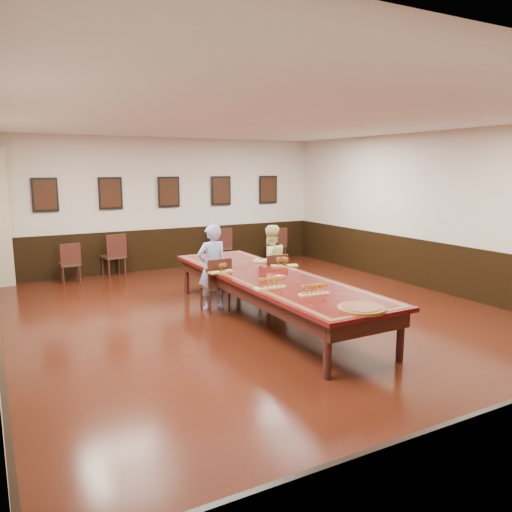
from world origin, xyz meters
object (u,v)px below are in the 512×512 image
spare_chair_a (70,263)px  spare_chair_b (113,255)px  chair_man (215,284)px  spare_chair_d (276,245)px  chair_woman (272,277)px  person_woman (270,263)px  person_man (212,267)px  spare_chair_c (221,246)px  carved_platter (361,308)px  conference_table (271,284)px

spare_chair_a → spare_chair_b: (0.99, 0.23, 0.05)m
chair_man → spare_chair_d: bearing=-135.2°
chair_woman → person_woman: bearing=-90.0°
person_man → spare_chair_b: bearing=-77.5°
chair_woman → spare_chair_d: (2.14, 3.45, 0.00)m
person_woman → spare_chair_d: bearing=-119.6°
spare_chair_a → spare_chair_b: 1.02m
spare_chair_c → chair_woman: bearing=81.4°
spare_chair_a → spare_chair_d: bearing=179.5°
spare_chair_c → spare_chair_d: bearing=171.6°
chair_man → person_woman: person_woman is taller
carved_platter → spare_chair_c: bearing=79.5°
spare_chair_c → spare_chair_d: size_ratio=1.06×
person_man → conference_table: 1.22m
chair_woman → person_woman: size_ratio=0.64×
chair_woman → spare_chair_a: chair_woman is taller
spare_chair_b → spare_chair_c: spare_chair_b is taller
spare_chair_b → chair_woman: bearing=110.5°
spare_chair_c → spare_chair_d: 1.53m
conference_table → chair_man: bearing=119.6°
chair_man → spare_chair_d: size_ratio=1.03×
spare_chair_a → spare_chair_c: 3.73m
person_woman → carved_platter: person_woman is taller
chair_woman → spare_chair_d: bearing=-118.9°
spare_chair_a → person_woman: person_woman is taller
chair_man → carved_platter: 3.28m
chair_man → spare_chair_b: bearing=-77.8°
spare_chair_c → carved_platter: size_ratio=1.56×
person_woman → conference_table: bearing=63.1°
spare_chair_d → chair_woman: bearing=57.6°
chair_man → person_woman: 1.23m
chair_man → spare_chair_d: (3.33, 3.49, -0.02)m
chair_woman → carved_platter: size_ratio=1.47×
chair_man → spare_chair_c: 4.16m
chair_man → spare_chair_a: chair_man is taller
spare_chair_b → person_man: (0.90, -3.62, 0.26)m
person_man → carved_platter: person_man is taller
spare_chair_d → carved_platter: bearing=66.8°
spare_chair_a → spare_chair_c: (3.72, 0.25, 0.04)m
chair_man → spare_chair_c: bearing=-117.5°
spare_chair_a → spare_chair_c: size_ratio=0.91×
spare_chair_a → person_man: 3.90m
chair_woman → spare_chair_d: 4.06m
carved_platter → spare_chair_a: bearing=109.9°
spare_chair_c → chair_man: bearing=65.1°
spare_chair_d → person_woman: size_ratio=0.64×
conference_table → carved_platter: 2.25m
chair_woman → person_woman: (0.00, 0.10, 0.26)m
chair_man → person_man: 0.30m
spare_chair_a → spare_chair_d: spare_chair_d is taller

